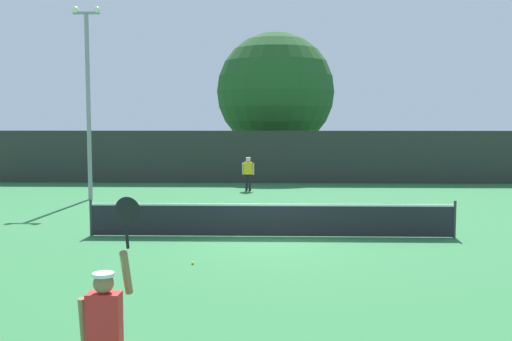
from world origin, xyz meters
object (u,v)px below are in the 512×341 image
large_tree (276,92)px  parked_car_mid (377,161)px  tennis_ball (193,263)px  light_pole (88,91)px  player_receiving (248,171)px  player_serving (106,321)px  parked_car_far (420,158)px  parked_car_near (219,159)px

large_tree → parked_car_mid: bearing=-1.7°
tennis_ball → light_pole: light_pole is taller
player_receiving → large_tree: 10.06m
player_receiving → tennis_ball: size_ratio=23.24×
tennis_ball → large_tree: large_tree is taller
player_receiving → large_tree: bearing=-98.4°
player_serving → large_tree: bearing=86.1°
tennis_ball → player_serving: bearing=-90.2°
tennis_ball → light_pole: 13.49m
parked_car_far → light_pole: bearing=-139.2°
parked_car_near → parked_car_mid: (9.95, -1.95, 0.00)m
player_receiving → parked_car_far: size_ratio=0.38×
large_tree → parked_car_near: 5.93m
parked_car_far → parked_car_near: bearing=-174.9°
player_serving → parked_car_near: (-1.60, 32.40, -0.33)m
player_serving → light_pole: size_ratio=0.31×
light_pole → parked_car_far: size_ratio=1.91×
player_serving → tennis_ball: 7.19m
tennis_ball → large_tree: (2.05, 23.53, 5.05)m
player_serving → tennis_ball: (0.03, 7.11, -1.07)m
player_serving → player_receiving: player_serving is taller
player_serving → light_pole: bearing=107.6°
player_serving → parked_car_far: size_ratio=0.60×
parked_car_near → tennis_ball: bearing=-83.0°
parked_car_near → parked_car_mid: size_ratio=1.02×
player_serving → tennis_ball: bearing=89.8°
player_receiving → parked_car_near: 11.09m
light_pole → parked_car_near: size_ratio=1.87×
tennis_ball → player_receiving: bearing=87.2°
player_receiving → large_tree: size_ratio=0.18×
large_tree → parked_car_far: (9.72, 2.97, -4.31)m
player_receiving → parked_car_mid: 11.71m
parked_car_mid → parked_car_far: bearing=41.8°
player_receiving → tennis_ball: 14.49m
parked_car_far → player_serving: bearing=-109.4°
tennis_ball → parked_car_far: size_ratio=0.02×
player_receiving → parked_car_near: size_ratio=0.37×
large_tree → parked_car_near: large_tree is taller
parked_car_mid → parked_car_far: (3.44, 3.16, 0.00)m
player_serving → parked_car_far: 35.62m
parked_car_mid → parked_car_near: bearing=168.2°
light_pole → parked_car_near: (4.24, 14.03, -3.81)m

